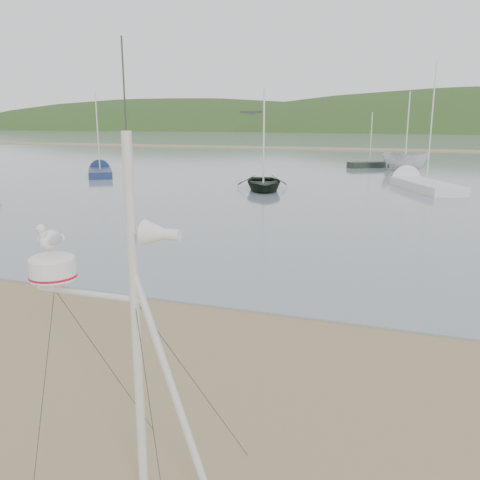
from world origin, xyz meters
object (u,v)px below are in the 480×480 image
(boat_white, at_px, (406,145))
(sailboat_dark_mid, at_px, (381,164))
(mast_rig, at_px, (132,400))
(sailboat_blue_near, at_px, (100,170))
(sailboat_white_near, at_px, (410,181))
(boat_dark, at_px, (264,153))

(boat_white, bearing_deg, sailboat_dark_mid, 65.27)
(mast_rig, xyz_separation_m, sailboat_blue_near, (-20.88, 29.65, -0.86))
(mast_rig, relative_size, sailboat_dark_mid, 0.94)
(sailboat_blue_near, bearing_deg, sailboat_white_near, 1.13)
(sailboat_white_near, bearing_deg, mast_rig, -94.07)
(mast_rig, height_order, boat_dark, mast_rig)
(mast_rig, height_order, boat_white, mast_rig)
(mast_rig, bearing_deg, sailboat_dark_mid, 90.85)
(boat_dark, distance_m, sailboat_dark_mid, 19.31)
(mast_rig, distance_m, sailboat_blue_near, 36.27)
(sailboat_blue_near, height_order, sailboat_white_near, sailboat_white_near)
(boat_dark, relative_size, sailboat_white_near, 0.53)
(sailboat_dark_mid, bearing_deg, sailboat_white_near, -77.91)
(boat_white, bearing_deg, boat_dark, -174.08)
(sailboat_white_near, relative_size, sailboat_dark_mid, 1.61)
(mast_rig, distance_m, boat_dark, 25.36)
(mast_rig, xyz_separation_m, boat_dark, (-6.02, 24.61, 1.05))
(sailboat_dark_mid, bearing_deg, boat_white, -56.98)
(sailboat_white_near, bearing_deg, sailboat_blue_near, -178.87)
(boat_white, distance_m, sailboat_dark_mid, 4.31)
(sailboat_blue_near, relative_size, sailboat_white_near, 0.81)
(boat_white, relative_size, sailboat_dark_mid, 0.82)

